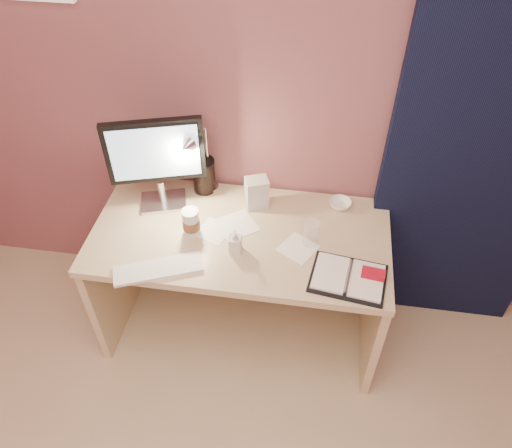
# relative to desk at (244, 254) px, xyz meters

# --- Properties ---
(room) EXTENTS (3.50, 3.50, 3.50)m
(room) POSITION_rel_desk_xyz_m (0.95, 0.24, 0.63)
(room) COLOR #C6B28E
(room) RESTS_ON ground
(desk) EXTENTS (1.40, 0.70, 0.73)m
(desk) POSITION_rel_desk_xyz_m (0.00, 0.00, 0.00)
(desk) COLOR #C5B68B
(desk) RESTS_ON ground
(monitor) EXTENTS (0.44, 0.22, 0.48)m
(monitor) POSITION_rel_desk_xyz_m (-0.42, 0.08, 0.51)
(monitor) COLOR silver
(monitor) RESTS_ON desk
(keyboard) EXTENTS (0.40, 0.25, 0.02)m
(keyboard) POSITION_rel_desk_xyz_m (-0.31, -0.35, 0.23)
(keyboard) COLOR white
(keyboard) RESTS_ON desk
(planner) EXTENTS (0.35, 0.28, 0.05)m
(planner) POSITION_rel_desk_xyz_m (0.52, -0.28, 0.24)
(planner) COLOR black
(planner) RESTS_ON desk
(paper_a) EXTENTS (0.24, 0.24, 0.00)m
(paper_a) POSITION_rel_desk_xyz_m (-0.03, -0.02, 0.23)
(paper_a) COLOR white
(paper_a) RESTS_ON desk
(paper_b) EXTENTS (0.21, 0.21, 0.00)m
(paper_b) POSITION_rel_desk_xyz_m (0.28, -0.13, 0.23)
(paper_b) COLOR white
(paper_b) RESTS_ON desk
(paper_c) EXTENTS (0.19, 0.19, 0.00)m
(paper_c) POSITION_rel_desk_xyz_m (-0.13, -0.08, 0.23)
(paper_c) COLOR white
(paper_c) RESTS_ON desk
(coffee_cup) EXTENTS (0.08, 0.08, 0.13)m
(coffee_cup) POSITION_rel_desk_xyz_m (-0.23, -0.10, 0.29)
(coffee_cup) COLOR silver
(coffee_cup) RESTS_ON desk
(clear_cup) EXTENTS (0.07, 0.07, 0.13)m
(clear_cup) POSITION_rel_desk_xyz_m (0.33, -0.09, 0.29)
(clear_cup) COLOR white
(clear_cup) RESTS_ON desk
(bowl) EXTENTS (0.14, 0.14, 0.03)m
(bowl) POSITION_rel_desk_xyz_m (0.46, 0.19, 0.24)
(bowl) COLOR white
(bowl) RESTS_ON desk
(lotion_bottle) EXTENTS (0.06, 0.06, 0.12)m
(lotion_bottle) POSITION_rel_desk_xyz_m (-0.00, -0.19, 0.29)
(lotion_bottle) COLOR silver
(lotion_bottle) RESTS_ON desk
(dark_jar) EXTENTS (0.11, 0.11, 0.16)m
(dark_jar) POSITION_rel_desk_xyz_m (-0.24, 0.22, 0.31)
(dark_jar) COLOR black
(dark_jar) RESTS_ON desk
(product_box) EXTENTS (0.13, 0.12, 0.16)m
(product_box) POSITION_rel_desk_xyz_m (0.05, 0.14, 0.31)
(product_box) COLOR silver
(product_box) RESTS_ON desk
(desk_lamp) EXTENTS (0.14, 0.24, 0.40)m
(desk_lamp) POSITION_rel_desk_xyz_m (-0.18, 0.13, 0.47)
(desk_lamp) COLOR silver
(desk_lamp) RESTS_ON desk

